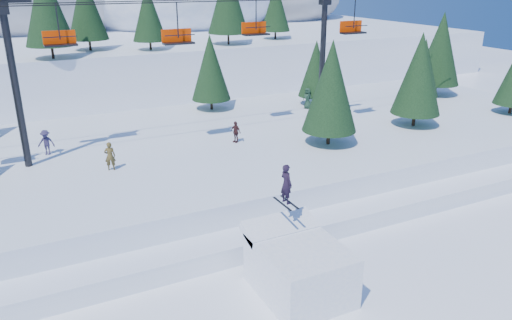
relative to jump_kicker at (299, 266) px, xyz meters
name	(u,v)px	position (x,y,z in m)	size (l,w,h in m)	color
mid_shelf	(167,162)	(-1.34, 16.15, -0.11)	(70.00, 22.00, 2.50)	white
berm	(221,230)	(-1.34, 6.15, -0.81)	(70.00, 6.00, 1.10)	white
mountain_ridge	(27,4)	(-6.44, 71.51, 8.28)	(119.00, 60.87, 26.46)	white
jump_kicker	(299,266)	(0.00, 0.00, 0.00)	(3.64, 4.96, 5.84)	white
chairlift	(169,48)	(-0.64, 16.20, 7.96)	(46.00, 3.21, 10.28)	black
conifer_stand	(178,86)	(-0.15, 16.38, 5.28)	(63.53, 16.60, 9.02)	black
distant_skiers	(147,134)	(-2.49, 16.81, 2.00)	(31.61, 8.44, 1.87)	#3D1E1E
banner_near	(318,234)	(3.28, 3.36, -0.82)	(2.86, 0.17, 0.90)	black
banner_far	(414,210)	(10.18, 3.29, -0.82)	(2.86, 0.21, 0.90)	black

